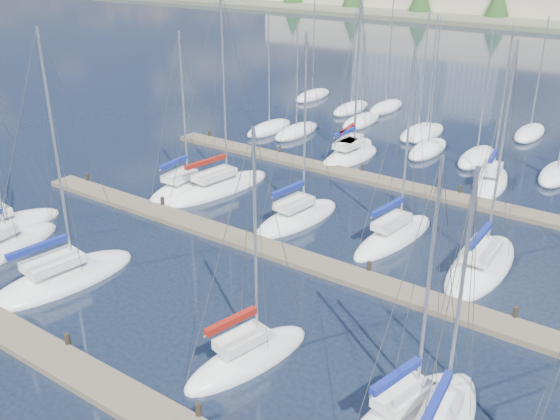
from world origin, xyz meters
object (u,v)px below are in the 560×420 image
Objects in this scene: sailboat_e at (406,414)px; sailboat_l at (481,266)px; sailboat_n at (351,152)px; sailboat_i at (220,188)px; sailboat_c at (63,279)px; sailboat_k at (394,237)px; sailboat_d at (248,358)px; sailboat_h at (183,189)px; sailboat_o at (350,157)px; sailboat_p at (491,182)px; sailboat_j at (297,218)px.

sailboat_l is (-1.64, 13.55, -0.01)m from sailboat_e.
sailboat_n is 20.90m from sailboat_l.
sailboat_i is 25.74m from sailboat_e.
sailboat_n is at bearing 93.37° from sailboat_c.
sailboat_l is 0.94× the size of sailboat_c.
sailboat_e is at bearing -55.99° from sailboat_k.
sailboat_l is at bearing 80.69° from sailboat_d.
sailboat_h is (-16.29, 13.13, -0.01)m from sailboat_d.
sailboat_e is 0.81× the size of sailboat_c.
sailboat_o is 0.91× the size of sailboat_i.
sailboat_p is (1.86, 12.90, -0.00)m from sailboat_k.
sailboat_l reaches higher than sailboat_p.
sailboat_c is (-19.84, -1.10, -0.01)m from sailboat_e.
sailboat_h is at bearing 113.17° from sailboat_c.
sailboat_i is at bearing -173.62° from sailboat_k.
sailboat_j reaches higher than sailboat_e.
sailboat_o is at bearing 136.04° from sailboat_e.
sailboat_l is at bearing -33.60° from sailboat_o.
sailboat_p is (-3.82, 13.41, 0.01)m from sailboat_l.
sailboat_e is 26.58m from sailboat_h.
sailboat_j is at bearing -163.91° from sailboat_k.
sailboat_o is 15.00m from sailboat_h.
sailboat_c is (-18.20, -14.65, 0.00)m from sailboat_l.
sailboat_p is (-5.47, 26.96, 0.00)m from sailboat_e.
sailboat_i is 13.45m from sailboat_n.
sailboat_p is (12.19, -0.02, -0.01)m from sailboat_n.
sailboat_i reaches higher than sailboat_o.
sailboat_j is 0.91× the size of sailboat_c.
sailboat_l is at bearing 7.03° from sailboat_i.
sailboat_d is 0.94× the size of sailboat_h.
sailboat_c reaches higher than sailboat_p.
sailboat_h is (-16.21, -1.72, -0.01)m from sailboat_k.
sailboat_o is 0.97× the size of sailboat_c.
sailboat_j is at bearing -0.41° from sailboat_h.
sailboat_j reaches higher than sailboat_p.
sailboat_k is at bearing -45.39° from sailboat_o.
sailboat_d is at bearing -112.82° from sailboat_l.
sailboat_l is at bearing 1.35° from sailboat_k.
sailboat_k is 19.67m from sailboat_c.
sailboat_k is 1.02× the size of sailboat_h.
sailboat_c reaches higher than sailboat_d.
sailboat_h is (-6.40, -13.56, -0.01)m from sailboat_o.
sailboat_k is 16.30m from sailboat_h.
sailboat_e is at bearing -31.78° from sailboat_h.
sailboat_n is (-0.53, 1.07, 0.00)m from sailboat_o.
sailboat_l is at bearing 109.48° from sailboat_e.
sailboat_o is 19.82m from sailboat_l.
sailboat_c reaches higher than sailboat_o.
sailboat_p is at bearing -9.20° from sailboat_n.
sailboat_c is (3.69, -13.45, -0.00)m from sailboat_h.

